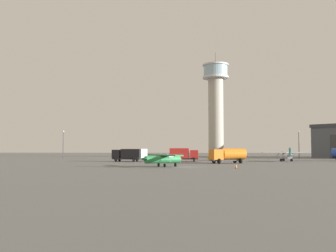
{
  "coord_description": "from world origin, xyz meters",
  "views": [
    {
      "loc": [
        2.84,
        -58.73,
        2.82
      ],
      "look_at": [
        -4.93,
        31.84,
        8.23
      ],
      "focal_mm": 40.78,
      "sensor_mm": 36.0,
      "label": 1
    }
  ],
  "objects_px": {
    "airplane_green": "(162,158)",
    "traffic_cone_near_left": "(236,166)",
    "truck_box_black": "(128,154)",
    "truck_fuel_tanker_orange": "(228,155)",
    "car_yellow": "(217,157)",
    "light_post_east": "(299,142)",
    "control_tower": "(216,102)",
    "airplane_silver": "(286,155)",
    "light_post_west": "(63,142)",
    "truck_box_red": "(183,154)"
  },
  "relations": [
    {
      "from": "truck_fuel_tanker_orange",
      "to": "traffic_cone_near_left",
      "type": "distance_m",
      "value": 18.91
    },
    {
      "from": "airplane_green",
      "to": "light_post_east",
      "type": "relative_size",
      "value": 1.09
    },
    {
      "from": "car_yellow",
      "to": "truck_fuel_tanker_orange",
      "type": "bearing_deg",
      "value": -126.85
    },
    {
      "from": "airplane_green",
      "to": "truck_box_black",
      "type": "distance_m",
      "value": 25.32
    },
    {
      "from": "truck_fuel_tanker_orange",
      "to": "light_post_west",
      "type": "height_order",
      "value": "light_post_west"
    },
    {
      "from": "car_yellow",
      "to": "truck_box_black",
      "type": "bearing_deg",
      "value": 168.01
    },
    {
      "from": "control_tower",
      "to": "light_post_east",
      "type": "height_order",
      "value": "control_tower"
    },
    {
      "from": "truck_box_black",
      "to": "light_post_east",
      "type": "relative_size",
      "value": 0.83
    },
    {
      "from": "light_post_west",
      "to": "car_yellow",
      "type": "bearing_deg",
      "value": -14.38
    },
    {
      "from": "truck_box_black",
      "to": "car_yellow",
      "type": "height_order",
      "value": "truck_box_black"
    },
    {
      "from": "control_tower",
      "to": "car_yellow",
      "type": "distance_m",
      "value": 38.59
    },
    {
      "from": "light_post_west",
      "to": "airplane_silver",
      "type": "bearing_deg",
      "value": -17.51
    },
    {
      "from": "airplane_green",
      "to": "traffic_cone_near_left",
      "type": "bearing_deg",
      "value": -50.67
    },
    {
      "from": "control_tower",
      "to": "truck_fuel_tanker_orange",
      "type": "bearing_deg",
      "value": -89.82
    },
    {
      "from": "airplane_silver",
      "to": "truck_fuel_tanker_orange",
      "type": "distance_m",
      "value": 17.83
    },
    {
      "from": "car_yellow",
      "to": "airplane_green",
      "type": "bearing_deg",
      "value": -147.06
    },
    {
      "from": "airplane_green",
      "to": "traffic_cone_near_left",
      "type": "distance_m",
      "value": 11.53
    },
    {
      "from": "truck_box_red",
      "to": "truck_fuel_tanker_orange",
      "type": "xyz_separation_m",
      "value": [
        9.03,
        -9.14,
        0.01
      ]
    },
    {
      "from": "control_tower",
      "to": "truck_box_red",
      "type": "relative_size",
      "value": 5.67
    },
    {
      "from": "truck_fuel_tanker_orange",
      "to": "light_post_east",
      "type": "distance_m",
      "value": 42.82
    },
    {
      "from": "truck_fuel_tanker_orange",
      "to": "car_yellow",
      "type": "relative_size",
      "value": 1.61
    },
    {
      "from": "airplane_green",
      "to": "traffic_cone_near_left",
      "type": "height_order",
      "value": "airplane_green"
    },
    {
      "from": "truck_box_black",
      "to": "airplane_silver",
      "type": "bearing_deg",
      "value": -164.65
    },
    {
      "from": "airplane_silver",
      "to": "truck_fuel_tanker_orange",
      "type": "relative_size",
      "value": 1.38
    },
    {
      "from": "control_tower",
      "to": "truck_box_black",
      "type": "height_order",
      "value": "control_tower"
    },
    {
      "from": "airplane_silver",
      "to": "truck_fuel_tanker_orange",
      "type": "bearing_deg",
      "value": 129.89
    },
    {
      "from": "airplane_green",
      "to": "light_post_east",
      "type": "bearing_deg",
      "value": 23.88
    },
    {
      "from": "airplane_green",
      "to": "traffic_cone_near_left",
      "type": "relative_size",
      "value": 12.62
    },
    {
      "from": "airplane_green",
      "to": "light_post_west",
      "type": "bearing_deg",
      "value": 92.58
    },
    {
      "from": "car_yellow",
      "to": "light_post_west",
      "type": "distance_m",
      "value": 43.75
    },
    {
      "from": "traffic_cone_near_left",
      "to": "truck_box_red",
      "type": "bearing_deg",
      "value": 107.43
    },
    {
      "from": "airplane_silver",
      "to": "traffic_cone_near_left",
      "type": "relative_size",
      "value": 14.91
    },
    {
      "from": "truck_box_black",
      "to": "light_post_east",
      "type": "xyz_separation_m",
      "value": [
        43.52,
        28.47,
        3.19
      ]
    },
    {
      "from": "control_tower",
      "to": "traffic_cone_near_left",
      "type": "bearing_deg",
      "value": -90.06
    },
    {
      "from": "truck_box_black",
      "to": "truck_fuel_tanker_orange",
      "type": "height_order",
      "value": "truck_fuel_tanker_orange"
    },
    {
      "from": "airplane_silver",
      "to": "airplane_green",
      "type": "bearing_deg",
      "value": 136.59
    },
    {
      "from": "truck_fuel_tanker_orange",
      "to": "airplane_green",
      "type": "bearing_deg",
      "value": 27.52
    },
    {
      "from": "truck_fuel_tanker_orange",
      "to": "control_tower",
      "type": "bearing_deg",
      "value": -116.29
    },
    {
      "from": "truck_fuel_tanker_orange",
      "to": "traffic_cone_near_left",
      "type": "xyz_separation_m",
      "value": [
        -0.24,
        -18.86,
        -1.31
      ]
    },
    {
      "from": "light_post_west",
      "to": "truck_box_red",
      "type": "bearing_deg",
      "value": -30.72
    },
    {
      "from": "airplane_green",
      "to": "truck_fuel_tanker_orange",
      "type": "distance_m",
      "value": 19.04
    },
    {
      "from": "light_post_west",
      "to": "light_post_east",
      "type": "xyz_separation_m",
      "value": [
        66.02,
        6.66,
        0.05
      ]
    },
    {
      "from": "control_tower",
      "to": "airplane_silver",
      "type": "distance_m",
      "value": 46.86
    },
    {
      "from": "truck_box_black",
      "to": "truck_box_red",
      "type": "bearing_deg",
      "value": -165.05
    },
    {
      "from": "truck_box_red",
      "to": "light_post_west",
      "type": "distance_m",
      "value": 40.36
    },
    {
      "from": "airplane_green",
      "to": "airplane_silver",
      "type": "xyz_separation_m",
      "value": [
        24.64,
        27.1,
        0.11
      ]
    },
    {
      "from": "control_tower",
      "to": "light_post_west",
      "type": "distance_m",
      "value": 51.25
    },
    {
      "from": "airplane_silver",
      "to": "truck_box_red",
      "type": "distance_m",
      "value": 22.62
    },
    {
      "from": "control_tower",
      "to": "airplane_silver",
      "type": "bearing_deg",
      "value": -71.87
    },
    {
      "from": "light_post_east",
      "to": "car_yellow",
      "type": "bearing_deg",
      "value": -143.73
    }
  ]
}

